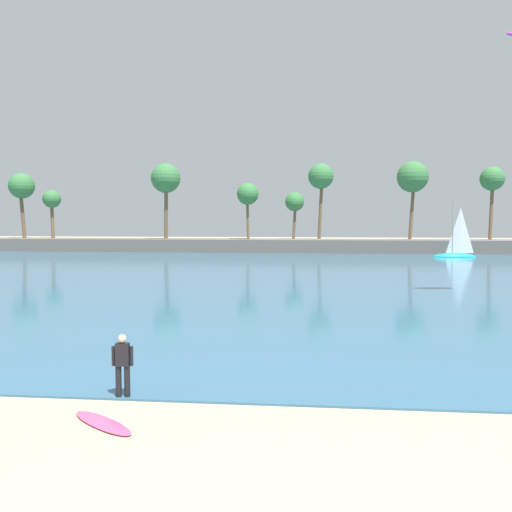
{
  "coord_description": "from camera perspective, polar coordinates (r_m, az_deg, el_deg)",
  "views": [
    {
      "loc": [
        1.44,
        -3.82,
        4.6
      ],
      "look_at": [
        -0.43,
        14.76,
        3.31
      ],
      "focal_mm": 37.9,
      "sensor_mm": 36.0,
      "label": 1
    }
  ],
  "objects": [
    {
      "name": "surfboard",
      "position": [
        13.1,
        -15.9,
        -16.57
      ],
      "size": [
        1.99,
        1.67,
        0.08
      ],
      "primitive_type": "ellipsoid",
      "rotation": [
        0.0,
        0.0,
        5.64
      ],
      "color": "#E04C7F",
      "rests_on": "ground"
    },
    {
      "name": "sailboat_mid_bay",
      "position": [
        67.98,
        20.31,
        0.44
      ],
      "size": [
        5.06,
        1.58,
        7.31
      ],
      "color": "teal",
      "rests_on": "sea"
    },
    {
      "name": "person_at_waterline",
      "position": [
        14.43,
        -13.9,
        -11.04
      ],
      "size": [
        0.55,
        0.24,
        1.67
      ],
      "color": "black",
      "rests_on": "ground"
    },
    {
      "name": "palm_headland",
      "position": [
        74.25,
        4.15,
        2.89
      ],
      "size": [
        90.03,
        6.24,
        12.35
      ],
      "color": "#605B54",
      "rests_on": "ground"
    },
    {
      "name": "sea",
      "position": [
        63.67,
        4.44,
        -0.17
      ],
      "size": [
        220.0,
        101.08,
        0.06
      ],
      "primitive_type": "cube",
      "color": "#33607F",
      "rests_on": "ground"
    }
  ]
}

